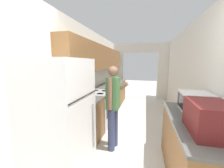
# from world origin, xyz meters

# --- Properties ---
(wall_left) EXTENTS (0.38, 7.88, 2.50)m
(wall_left) POSITION_xyz_m (-1.16, 2.57, 1.47)
(wall_left) COLOR silver
(wall_left) RESTS_ON ground_plane
(wall_right) EXTENTS (0.06, 7.88, 2.50)m
(wall_right) POSITION_xyz_m (1.24, 2.14, 1.25)
(wall_right) COLOR silver
(wall_right) RESTS_ON ground_plane
(wall_far_with_doorway) EXTENTS (2.82, 0.06, 2.50)m
(wall_far_with_doorway) POSITION_xyz_m (0.00, 5.51, 1.43)
(wall_far_with_doorway) COLOR silver
(wall_far_with_doorway) RESTS_ON ground_plane
(counter_left) EXTENTS (0.62, 4.19, 0.90)m
(counter_left) POSITION_xyz_m (-0.91, 3.34, 0.45)
(counter_left) COLOR brown
(counter_left) RESTS_ON ground_plane
(counter_right) EXTENTS (0.62, 1.56, 0.90)m
(counter_right) POSITION_xyz_m (0.91, 0.99, 0.45)
(counter_right) COLOR brown
(counter_right) RESTS_ON ground_plane
(refrigerator) EXTENTS (0.76, 0.77, 1.67)m
(refrigerator) POSITION_xyz_m (-0.84, 0.66, 0.84)
(refrigerator) COLOR white
(refrigerator) RESTS_ON ground_plane
(range_oven) EXTENTS (0.66, 0.79, 1.04)m
(range_oven) POSITION_xyz_m (-0.90, 2.33, 0.45)
(range_oven) COLOR #B7B7BC
(range_oven) RESTS_ON ground_plane
(person) EXTENTS (0.51, 0.41, 1.56)m
(person) POSITION_xyz_m (-0.30, 1.51, 0.83)
(person) COLOR #384266
(person) RESTS_ON ground_plane
(suitcase) EXTENTS (0.38, 0.55, 0.33)m
(suitcase) POSITION_xyz_m (0.91, 0.66, 1.06)
(suitcase) COLOR #5B1919
(suitcase) RESTS_ON counter_right
(microwave) EXTENTS (0.40, 0.45, 0.29)m
(microwave) POSITION_xyz_m (0.99, 1.34, 1.04)
(microwave) COLOR white
(microwave) RESTS_ON counter_right
(knife) EXTENTS (0.06, 0.30, 0.02)m
(knife) POSITION_xyz_m (-0.83, 2.86, 0.90)
(knife) COLOR #B7B7BC
(knife) RESTS_ON counter_left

